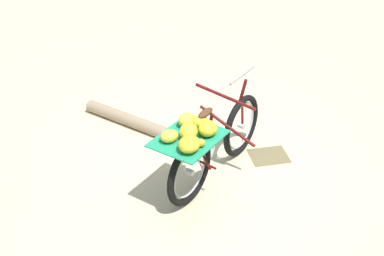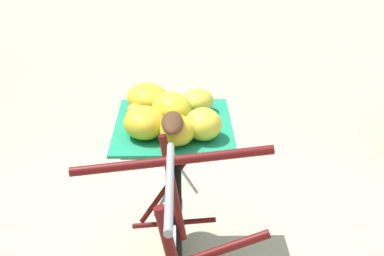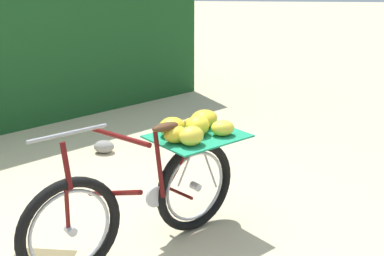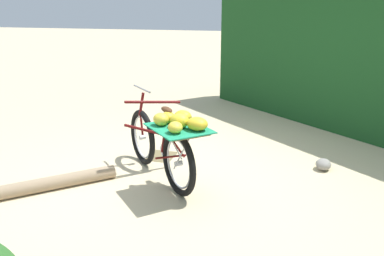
{
  "view_description": "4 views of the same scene",
  "coord_description": "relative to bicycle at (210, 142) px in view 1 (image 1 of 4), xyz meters",
  "views": [
    {
      "loc": [
        1.39,
        4.19,
        3.5
      ],
      "look_at": [
        0.53,
        -0.03,
        0.81
      ],
      "focal_mm": 49.12,
      "sensor_mm": 36.0,
      "label": 1
    },
    {
      "loc": [
        -1.16,
        -1.7,
        1.8
      ],
      "look_at": [
        0.61,
        -0.01,
        0.78
      ],
      "focal_mm": 54.56,
      "sensor_mm": 36.0,
      "label": 2
    },
    {
      "loc": [
        0.88,
        -3.32,
        1.96
      ],
      "look_at": [
        0.54,
        0.13,
        0.82
      ],
      "focal_mm": 44.88,
      "sensor_mm": 36.0,
      "label": 3
    },
    {
      "loc": [
        4.46,
        1.35,
        2.01
      ],
      "look_at": [
        0.48,
        0.2,
        0.75
      ],
      "focal_mm": 37.55,
      "sensor_mm": 36.0,
      "label": 4
    }
  ],
  "objects": [
    {
      "name": "ground_plane",
      "position": [
        -0.31,
        0.19,
        -0.51
      ],
      "size": [
        60.0,
        60.0,
        0.0
      ],
      "primitive_type": "plane",
      "color": "beige"
    },
    {
      "name": "fallen_log",
      "position": [
        0.62,
        -1.23,
        -0.44
      ],
      "size": [
        1.26,
        1.28,
        0.16
      ],
      "primitive_type": "cylinder",
      "rotation": [
        0.0,
        1.57,
        -0.79
      ],
      "color": "#9E8466",
      "rests_on": "ground_plane"
    },
    {
      "name": "leaf_litter_patch",
      "position": [
        -0.79,
        -0.34,
        -0.51
      ],
      "size": [
        0.44,
        0.36,
        0.01
      ],
      "primitive_type": "cube",
      "color": "olive",
      "rests_on": "ground_plane"
    },
    {
      "name": "bicycle",
      "position": [
        0.0,
        0.0,
        0.0
      ],
      "size": [
        1.47,
        1.47,
        1.03
      ],
      "rotation": [
        0.0,
        0.0,
        -2.36
      ],
      "color": "black",
      "rests_on": "ground_plane"
    }
  ]
}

